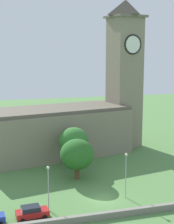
# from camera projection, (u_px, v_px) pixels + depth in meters

# --- Properties ---
(ground_plane) EXTENTS (200.00, 200.00, 0.00)m
(ground_plane) POSITION_uv_depth(u_px,v_px,m) (78.00, 168.00, 66.42)
(ground_plane) COLOR #517F42
(church) EXTENTS (38.05, 17.85, 33.25)m
(church) POSITION_uv_depth(u_px,v_px,m) (73.00, 116.00, 75.42)
(church) COLOR gray
(church) RESTS_ON ground
(quay_barrier) EXTENTS (58.49, 0.70, 0.91)m
(quay_barrier) POSITION_uv_depth(u_px,v_px,m) (117.00, 214.00, 46.54)
(quay_barrier) COLOR gray
(quay_barrier) RESTS_ON ground
(car_red) EXTENTS (4.42, 2.42, 1.71)m
(car_red) POSITION_uv_depth(u_px,v_px,m) (32.00, 212.00, 46.12)
(car_red) COLOR red
(car_red) RESTS_ON ground
(streetlamp_west_mid) EXTENTS (0.44, 0.44, 6.44)m
(streetlamp_west_mid) POSITION_uv_depth(u_px,v_px,m) (48.00, 181.00, 47.84)
(streetlamp_west_mid) COLOR #9EA0A5
(streetlamp_west_mid) RESTS_ON ground
(streetlamp_central) EXTENTS (0.44, 0.44, 7.01)m
(streetlamp_central) POSITION_uv_depth(u_px,v_px,m) (126.00, 168.00, 52.02)
(streetlamp_central) COLOR #9EA0A5
(streetlamp_central) RESTS_ON ground
(tree_riverside_west) EXTENTS (5.52, 5.52, 7.86)m
(tree_riverside_west) POSITION_uv_depth(u_px,v_px,m) (74.00, 141.00, 65.40)
(tree_riverside_west) COLOR brown
(tree_riverside_west) RESTS_ON ground
(tree_by_tower) EXTENTS (5.87, 5.87, 7.12)m
(tree_by_tower) POSITION_uv_depth(u_px,v_px,m) (77.00, 154.00, 59.68)
(tree_by_tower) COLOR brown
(tree_by_tower) RESTS_ON ground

